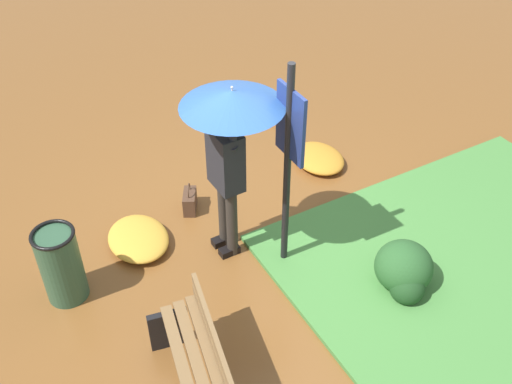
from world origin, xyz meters
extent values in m
plane|color=brown|center=(0.00, 0.00, 0.00)|extent=(18.00, 18.00, 0.00)
cylinder|color=#2D2823|center=(-0.34, -0.14, 0.43)|extent=(0.12, 0.12, 0.86)
cylinder|color=#2D2823|center=(-0.16, -0.14, 0.43)|extent=(0.12, 0.12, 0.86)
cube|color=black|center=(-0.34, -0.18, 0.04)|extent=(0.12, 0.22, 0.08)
cube|color=black|center=(-0.16, -0.18, 0.04)|extent=(0.12, 0.22, 0.08)
cube|color=#232328|center=(-0.25, -0.14, 1.18)|extent=(0.39, 0.25, 0.64)
sphere|color=beige|center=(-0.25, -0.14, 1.64)|extent=(0.20, 0.20, 0.20)
ellipsoid|color=black|center=(-0.25, -0.14, 1.67)|extent=(0.20, 0.20, 0.15)
cylinder|color=#232328|center=(-0.47, -0.17, 1.39)|extent=(0.18, 0.13, 0.18)
cylinder|color=#232328|center=(-0.43, -0.18, 1.48)|extent=(0.24, 0.11, 0.33)
cube|color=black|center=(-0.34, -0.16, 1.62)|extent=(0.07, 0.02, 0.14)
cylinder|color=#232328|center=(-0.09, -0.14, 1.42)|extent=(0.11, 0.10, 0.09)
cylinder|color=#232328|center=(-0.10, -0.13, 1.51)|extent=(0.10, 0.09, 0.23)
cylinder|color=#A5A5AD|center=(-0.11, -0.12, 1.83)|extent=(0.02, 0.02, 0.41)
cone|color=#264C8C|center=(-0.11, -0.12, 1.92)|extent=(0.96, 0.96, 0.16)
sphere|color=#A5A5AD|center=(-0.11, -0.12, 2.03)|extent=(0.02, 0.02, 0.02)
cylinder|color=black|center=(0.20, 0.27, 1.15)|extent=(0.07, 0.07, 2.30)
cube|color=navy|center=(0.20, 0.29, 1.70)|extent=(0.44, 0.04, 0.70)
cube|color=silver|center=(0.20, 0.31, 1.70)|extent=(0.38, 0.01, 0.64)
cube|color=#4C3323|center=(-1.03, -0.25, 0.12)|extent=(0.33, 0.27, 0.24)
torus|color=#4C3323|center=(-1.03, -0.25, 0.28)|extent=(0.16, 0.10, 0.18)
cube|color=black|center=(0.62, -1.20, 0.22)|extent=(0.13, 0.36, 0.44)
cube|color=brown|center=(1.26, -1.32, 0.46)|extent=(1.39, 0.36, 0.04)
cube|color=brown|center=(1.26, -1.20, 0.46)|extent=(1.39, 0.36, 0.04)
cube|color=brown|center=(1.26, -1.08, 0.46)|extent=(1.39, 0.36, 0.04)
cube|color=brown|center=(1.26, -1.03, 0.56)|extent=(1.38, 0.31, 0.10)
cube|color=brown|center=(1.26, -1.03, 0.70)|extent=(1.38, 0.31, 0.10)
cylinder|color=#2D5138|center=(-0.44, -1.85, 0.40)|extent=(0.40, 0.40, 0.80)
torus|color=black|center=(-0.44, -1.85, 0.82)|extent=(0.42, 0.42, 0.04)
ellipsoid|color=#285628|center=(1.09, 1.12, 0.26)|extent=(0.58, 0.58, 0.52)
ellipsoid|color=#1E421E|center=(1.26, 1.03, 0.17)|extent=(0.35, 0.35, 0.35)
ellipsoid|color=gold|center=(-0.77, -0.98, 0.09)|extent=(0.80, 0.64, 0.17)
ellipsoid|color=#C68428|center=(-1.05, 1.57, 0.08)|extent=(0.75, 0.60, 0.16)
ellipsoid|color=#B74C1E|center=(-2.36, 1.70, 0.07)|extent=(0.64, 0.51, 0.14)
camera|label=1|loc=(3.99, -2.20, 4.60)|focal=42.21mm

